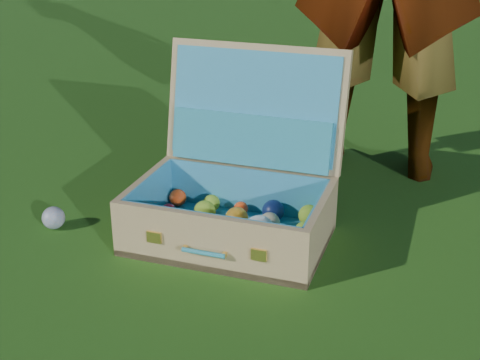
# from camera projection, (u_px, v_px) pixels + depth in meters

# --- Properties ---
(ground) EXTENTS (60.00, 60.00, 0.00)m
(ground) POSITION_uv_depth(u_px,v_px,m) (219.00, 272.00, 1.75)
(ground) COLOR #215114
(ground) RESTS_ON ground
(stray_ball) EXTENTS (0.07, 0.07, 0.07)m
(stray_ball) POSITION_uv_depth(u_px,v_px,m) (53.00, 218.00, 1.97)
(stray_ball) COLOR #4682B8
(stray_ball) RESTS_ON ground
(suitcase) EXTENTS (0.59, 0.53, 0.51)m
(suitcase) POSITION_uv_depth(u_px,v_px,m) (239.00, 185.00, 1.92)
(suitcase) COLOR tan
(suitcase) RESTS_ON ground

